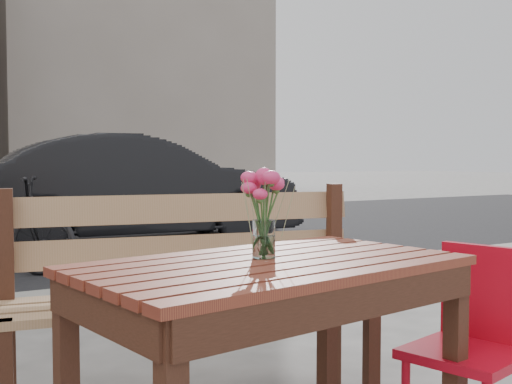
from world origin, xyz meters
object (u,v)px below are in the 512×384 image
main_vase (264,202)px  main_table (272,299)px  parked_car (135,189)px  red_chair (476,335)px

main_vase → main_table: bearing=-95.9°
main_table → main_vase: bearing=75.4°
main_vase → parked_car: size_ratio=0.07×
main_table → parked_car: bearing=65.8°
parked_car → main_table: bearing=168.4°
main_table → main_vase: 0.31m
main_table → red_chair: same height
main_table → red_chair: size_ratio=1.74×
main_table → main_vase: (0.01, 0.06, 0.30)m
red_chair → main_vase: (-0.77, 0.20, 0.49)m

